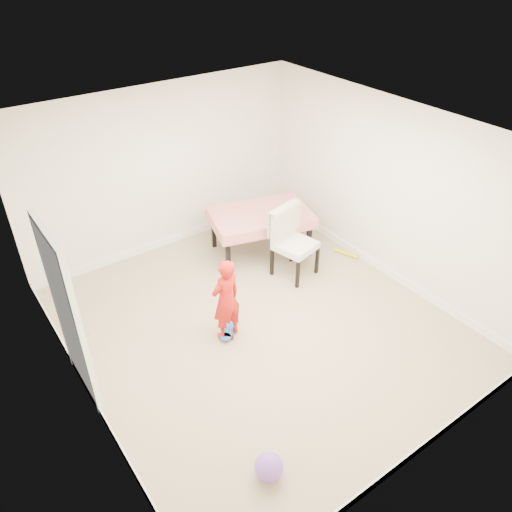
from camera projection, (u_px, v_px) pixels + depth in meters
ground at (259, 325)px, 6.61m from camera, size 5.00×5.00×0.00m
ceiling at (259, 138)px, 5.17m from camera, size 4.50×5.00×0.04m
wall_back at (163, 171)px, 7.55m from camera, size 4.50×0.04×2.60m
wall_front at (431, 370)px, 4.21m from camera, size 4.50×0.04×2.60m
wall_left at (72, 314)px, 4.81m from camera, size 0.04×5.00×2.60m
wall_right at (388, 192)px, 6.96m from camera, size 0.04×5.00×2.60m
door at (68, 318)px, 5.17m from camera, size 0.11×0.94×2.11m
baseboard_back at (171, 240)px, 8.25m from camera, size 4.50×0.02×0.12m
baseboard_front at (407, 459)px, 4.90m from camera, size 4.50×0.02×0.12m
baseboard_left at (94, 400)px, 5.49m from camera, size 0.02×5.00×0.12m
baseboard_right at (377, 265)px, 7.66m from camera, size 0.02×5.00×0.12m
dining_table at (261, 232)px, 7.89m from camera, size 1.72×1.33×0.71m
dining_chair at (295, 244)px, 7.27m from camera, size 0.72×0.78×1.07m
skateboard at (228, 329)px, 6.49m from camera, size 0.48×0.49×0.08m
child at (226, 302)px, 6.11m from camera, size 0.44×0.32×1.14m
balloon at (269, 467)px, 4.73m from camera, size 0.28×0.28×0.28m
foam_toy at (346, 253)px, 7.97m from camera, size 0.20×0.40×0.06m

